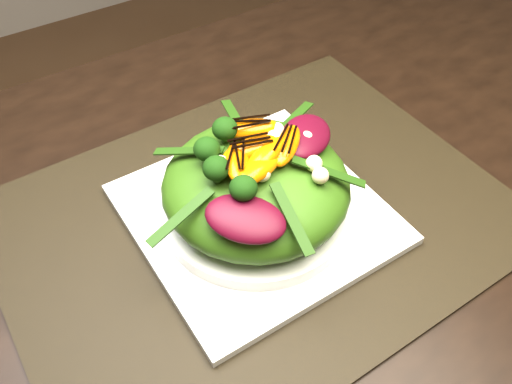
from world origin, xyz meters
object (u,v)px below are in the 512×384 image
plate_base (256,213)px  orange_segment (244,147)px  lettuce_mound (256,185)px  salad_bowl (256,206)px  placemat (256,218)px  dining_table (446,165)px

plate_base → orange_segment: bearing=105.9°
orange_segment → lettuce_mound: bearing=-74.1°
lettuce_mound → orange_segment: size_ratio=3.43×
plate_base → salad_bowl: salad_bowl is taller
lettuce_mound → placemat: bearing=0.0°
plate_base → orange_segment: 0.09m
lettuce_mound → orange_segment: (-0.00, 0.02, 0.05)m
lettuce_mound → dining_table: bearing=-9.0°
plate_base → salad_bowl: size_ratio=1.23×
placemat → lettuce_mound: lettuce_mound is taller
dining_table → orange_segment: 0.31m
dining_table → orange_segment: dining_table is taller
salad_bowl → lettuce_mound: bearing=0.0°
placemat → plate_base: (-0.00, 0.00, 0.01)m
placemat → salad_bowl: salad_bowl is taller
salad_bowl → lettuce_mound: size_ratio=1.05×
placemat → lettuce_mound: bearing=180.0°
lettuce_mound → orange_segment: orange_segment is taller
dining_table → salad_bowl: bearing=171.0°
placemat → salad_bowl: 0.02m
dining_table → lettuce_mound: (-0.27, 0.04, 0.08)m
placemat → salad_bowl: size_ratio=2.59×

